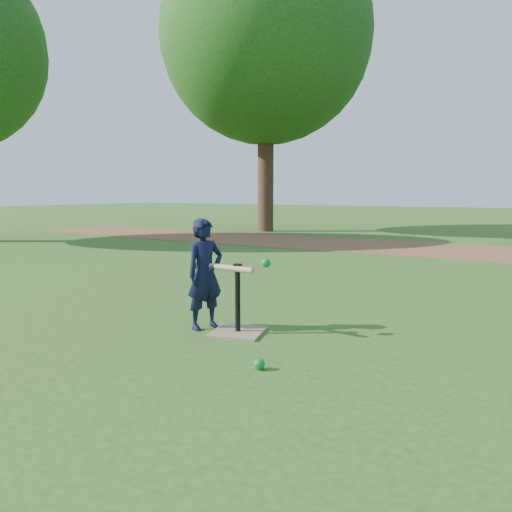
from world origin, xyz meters
The scene contains 7 objects.
ground centered at (0.00, 0.00, 0.00)m, with size 80.00×80.00×0.00m, color #285116.
dirt_strip centered at (0.00, 7.50, 0.01)m, with size 24.00×3.00×0.01m, color brown.
child centered at (-0.64, -0.03, 0.50)m, with size 0.36×0.24×0.99m, color black.
wiffle_ball_ground centered at (0.33, -0.68, 0.04)m, with size 0.08×0.08×0.08m, color #0C862A.
batting_tee centered at (-0.30, -0.01, 0.11)m, with size 0.53×0.53×0.61m.
swing_action centered at (-0.38, -0.01, 0.59)m, with size 0.73×0.22×0.13m.
tree_left centered at (-6.00, 10.00, 5.87)m, with size 6.40×6.40×9.08m.
Camera 1 is at (2.08, -3.53, 1.23)m, focal length 35.00 mm.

